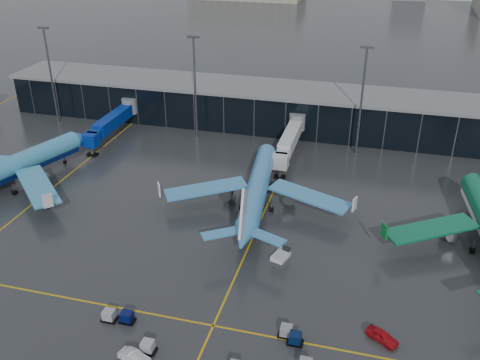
% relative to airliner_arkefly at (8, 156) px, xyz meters
% --- Properties ---
extents(ground, '(600.00, 600.00, 0.00)m').
position_rel_airliner_arkefly_xyz_m(ground, '(43.11, -14.10, -7.03)').
color(ground, '#282B2D').
rests_on(ground, ground).
extents(terminal_pier, '(142.00, 17.00, 10.70)m').
position_rel_airliner_arkefly_xyz_m(terminal_pier, '(43.11, 47.90, -1.61)').
color(terminal_pier, black).
rests_on(terminal_pier, ground).
extents(jet_bridges, '(94.00, 27.50, 7.20)m').
position_rel_airliner_arkefly_xyz_m(jet_bridges, '(8.11, 28.89, -2.48)').
color(jet_bridges, '#595B60').
rests_on(jet_bridges, ground).
extents(flood_masts, '(203.00, 0.50, 25.50)m').
position_rel_airliner_arkefly_xyz_m(flood_masts, '(48.11, 35.90, 6.78)').
color(flood_masts, '#595B60').
rests_on(flood_masts, ground).
extents(taxi_lines, '(220.00, 120.00, 0.02)m').
position_rel_airliner_arkefly_xyz_m(taxi_lines, '(53.11, -3.49, -7.02)').
color(taxi_lines, gold).
rests_on(taxi_lines, ground).
extents(airliner_arkefly, '(52.50, 56.04, 14.06)m').
position_rel_airliner_arkefly_xyz_m(airliner_arkefly, '(0.00, 0.00, 0.00)').
color(airliner_arkefly, '#3D97C8').
rests_on(airliner_arkefly, ground).
extents(airliner_klm_near, '(42.47, 47.12, 13.27)m').
position_rel_airliner_arkefly_xyz_m(airliner_klm_near, '(51.26, 5.62, -0.39)').
color(airliner_klm_near, '#3F90CF').
rests_on(airliner_klm_near, ground).
extents(baggage_carts, '(30.55, 9.68, 1.70)m').
position_rel_airliner_arkefly_xyz_m(baggage_carts, '(54.18, -32.51, -6.27)').
color(baggage_carts, black).
rests_on(baggage_carts, ground).
extents(mobile_airstair, '(3.06, 3.71, 3.45)m').
position_rel_airliner_arkefly_xyz_m(mobile_airstair, '(59.07, -10.76, -6.26)').
color(mobile_airstair, white).
rests_on(mobile_airstair, ground).
extents(service_van_red, '(4.88, 4.02, 1.57)m').
position_rel_airliner_arkefly_xyz_m(service_van_red, '(76.07, -25.88, -6.24)').
color(service_van_red, '#B80E17').
rests_on(service_van_red, ground).
extents(service_van_white, '(4.73, 2.55, 1.48)m').
position_rel_airliner_arkefly_xyz_m(service_van_white, '(45.30, -38.01, -6.29)').
color(service_van_white, silver).
rests_on(service_van_white, ground).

